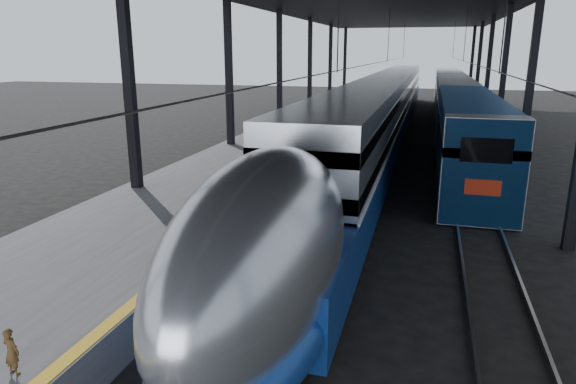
% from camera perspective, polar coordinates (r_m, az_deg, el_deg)
% --- Properties ---
extents(ground, '(160.00, 160.00, 0.00)m').
position_cam_1_polar(ground, '(14.51, -6.53, -9.69)').
color(ground, black).
rests_on(ground, ground).
extents(platform, '(6.00, 80.00, 1.00)m').
position_cam_1_polar(platform, '(33.74, 0.46, 5.78)').
color(platform, '#4C4C4F').
rests_on(platform, ground).
extents(yellow_strip, '(0.30, 80.00, 0.01)m').
position_cam_1_polar(yellow_strip, '(33.06, 5.19, 6.40)').
color(yellow_strip, gold).
rests_on(yellow_strip, platform).
extents(rails, '(6.52, 80.00, 0.16)m').
position_cam_1_polar(rails, '(32.73, 14.17, 4.26)').
color(rails, slate).
rests_on(rails, ground).
extents(tgv_train, '(3.07, 65.20, 4.41)m').
position_cam_1_polar(tgv_train, '(36.99, 10.66, 8.81)').
color(tgv_train, '#ACAFB4').
rests_on(tgv_train, ground).
extents(second_train, '(2.86, 56.05, 3.94)m').
position_cam_1_polar(second_train, '(45.91, 17.96, 9.48)').
color(second_train, '#15498C').
rests_on(second_train, ground).
extents(child, '(0.33, 0.24, 0.83)m').
position_cam_1_polar(child, '(9.81, -28.39, -15.32)').
color(child, '#452F17').
rests_on(child, platform).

